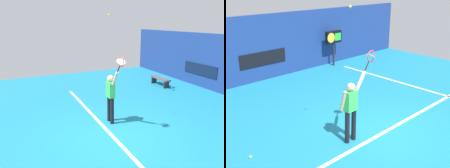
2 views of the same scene
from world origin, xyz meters
TOP-DOWN VIEW (x-y plane):
  - ground_plane at (0.00, 0.00)m, footprint 18.00×18.00m
  - back_wall at (0.00, 6.58)m, footprint 18.00×0.20m
  - sponsor_banner_center at (0.00, 6.46)m, footprint 2.20×0.03m
  - court_baseline at (0.00, -0.07)m, footprint 10.00×0.10m
  - court_sideline at (3.99, 2.00)m, footprint 0.10×7.00m
  - tennis_player at (-0.98, 0.31)m, footprint 0.80×0.31m
  - tennis_racket at (-0.25, 0.30)m, footprint 0.48×0.27m
  - tennis_ball at (-1.07, 0.30)m, footprint 0.07×0.07m
  - scoreboard_clock at (3.73, 6.04)m, footprint 0.96×0.20m
  - spare_ball at (-3.37, 1.45)m, footprint 0.07×0.07m

SIDE VIEW (x-z plane):
  - ground_plane at x=0.00m, z-range 0.00..0.00m
  - court_baseline at x=0.00m, z-range 0.00..0.01m
  - court_sideline at x=3.99m, z-range 0.00..0.01m
  - spare_ball at x=-3.37m, z-range 0.00..0.07m
  - sponsor_banner_center at x=0.00m, z-range 0.68..1.28m
  - tennis_player at x=-0.98m, z-range 0.05..1.97m
  - scoreboard_clock at x=3.73m, z-range 0.50..2.28m
  - back_wall at x=0.00m, z-range 0.00..2.82m
  - tennis_racket at x=-0.25m, z-range 1.94..2.54m
  - tennis_ball at x=-1.07m, z-range 3.56..3.63m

